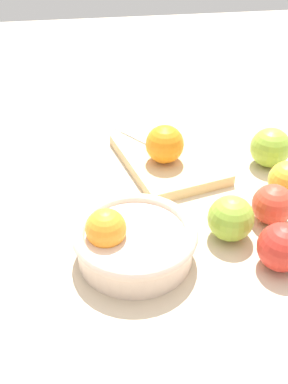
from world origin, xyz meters
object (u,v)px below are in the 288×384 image
apple_front_left (231,218)px  apple_front_left_4 (282,247)px  orange_on_board (165,144)px  apple_front_left_3 (287,180)px  knife (147,140)px  apple_front_right (270,148)px  cutting_board (168,159)px  apple_front_left_2 (273,204)px  bowl (132,240)px

apple_front_left → apple_front_left_4: bearing=-144.0°
orange_on_board → apple_front_left_3: orange_on_board is taller
knife → apple_front_left_4: 0.41m
apple_front_left_4 → apple_front_right: bearing=-17.9°
apple_front_left → orange_on_board: bearing=18.1°
cutting_board → orange_on_board: bearing=152.2°
apple_front_left_3 → cutting_board: bearing=54.0°
apple_front_left_2 → apple_front_left_4: bearing=165.3°
apple_front_right → apple_front_left_4: bearing=162.1°
knife → apple_front_left_2: size_ratio=1.85×
bowl → apple_front_right: bowl is taller
apple_front_left_2 → apple_front_left: bearing=108.5°
knife → cutting_board: bearing=-147.1°
bowl → apple_front_left_4: (-0.05, -0.23, 0.00)m
apple_front_left → apple_front_right: bearing=-35.9°
apple_front_left_2 → apple_front_left_4: 0.11m
apple_front_left → apple_front_left_3: (0.10, -0.14, -0.00)m
apple_front_left_2 → apple_front_left_3: (0.07, -0.06, -0.00)m
knife → apple_front_left_2: (-0.27, -0.18, 0.01)m
orange_on_board → knife: bearing=16.1°
cutting_board → apple_front_left_4: size_ratio=3.22×
cutting_board → orange_on_board: (-0.02, 0.01, 0.05)m
knife → apple_front_right: size_ratio=1.62×
apple_front_right → apple_front_left_2: bearing=160.1°
apple_front_left_3 → apple_front_left: bearing=124.4°
bowl → knife: bowl is taller
cutting_board → apple_front_left_3: apple_front_left_3 is taller
apple_front_left → apple_front_right: apple_front_right is taller
apple_front_right → apple_front_left_4: size_ratio=1.07×
bowl → knife: (0.32, -0.07, -0.01)m
bowl → apple_front_left_2: bowl is taller
apple_front_left → apple_front_left_4: (-0.08, -0.06, -0.00)m
bowl → cutting_board: bearing=-22.5°
orange_on_board → cutting_board: bearing=-27.8°
knife → bowl: bearing=167.0°
apple_front_left_2 → apple_front_left_4: (-0.11, 0.03, 0.00)m
cutting_board → knife: bearing=32.9°
apple_front_left_2 → apple_front_right: bearing=-19.9°
orange_on_board → apple_front_right: orange_on_board is taller
cutting_board → apple_front_left_2: apple_front_left_2 is taller
cutting_board → apple_front_right: bearing=-99.7°
apple_front_left_4 → apple_front_left_3: bearing=-25.6°
bowl → knife: bearing=-13.0°
orange_on_board → bowl: bearing=158.1°
bowl → apple_front_left_3: bearing=-68.5°
bowl → apple_front_right: bearing=-54.0°
apple_front_left → knife: bearing=17.6°
apple_front_left_2 → apple_front_left_4: apple_front_left_4 is taller
orange_on_board → apple_front_left_3: (-0.12, -0.21, -0.03)m
bowl → apple_front_left_2: (0.05, -0.25, 0.00)m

